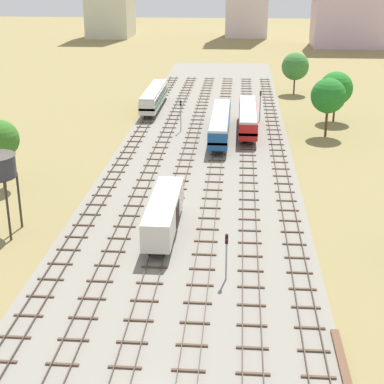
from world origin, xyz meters
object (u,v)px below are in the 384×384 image
at_px(signal_post_nearest, 181,112).
at_px(signal_post_mid, 260,102).
at_px(diesel_railcar_centre_right_mid, 248,117).
at_px(signal_post_near, 226,250).
at_px(freight_boxcar_centre_left_nearest, 164,212).
at_px(diesel_railcar_far_left_midfar, 154,96).
at_px(passenger_coach_centre_near, 220,122).

height_order(signal_post_nearest, signal_post_mid, signal_post_mid).
height_order(diesel_railcar_centre_right_mid, signal_post_near, signal_post_near).
height_order(freight_boxcar_centre_left_nearest, signal_post_mid, signal_post_mid).
xyz_separation_m(diesel_railcar_far_left_midfar, signal_post_near, (15.59, -66.71, 0.34)).
relative_size(passenger_coach_centre_near, diesel_railcar_centre_right_mid, 1.07).
distance_m(freight_boxcar_centre_left_nearest, diesel_railcar_far_left_midfar, 57.94).
bearing_deg(signal_post_mid, signal_post_near, -94.32).
distance_m(diesel_railcar_centre_right_mid, signal_post_nearest, 11.20).
bearing_deg(passenger_coach_centre_near, diesel_railcar_centre_right_mid, 44.82).
height_order(passenger_coach_centre_near, signal_post_near, signal_post_near).
relative_size(freight_boxcar_centre_left_nearest, diesel_railcar_far_left_midfar, 0.68).
relative_size(diesel_railcar_centre_right_mid, signal_post_nearest, 3.83).
bearing_deg(diesel_railcar_far_left_midfar, signal_post_nearest, -67.48).
bearing_deg(signal_post_mid, passenger_coach_centre_near, -119.10).
bearing_deg(diesel_railcar_far_left_midfar, passenger_coach_centre_near, -55.89).
xyz_separation_m(diesel_railcar_centre_right_mid, signal_post_near, (-2.23, -51.40, 0.34)).
bearing_deg(signal_post_nearest, diesel_railcar_centre_right_mid, 4.18).
height_order(diesel_railcar_far_left_midfar, signal_post_near, signal_post_near).
bearing_deg(diesel_railcar_centre_right_mid, diesel_railcar_far_left_midfar, 139.34).
bearing_deg(diesel_railcar_far_left_midfar, diesel_railcar_centre_right_mid, -40.66).
distance_m(diesel_railcar_far_left_midfar, signal_post_near, 68.51).
relative_size(passenger_coach_centre_near, signal_post_nearest, 4.12).
bearing_deg(passenger_coach_centre_near, signal_post_nearest, 151.59).
bearing_deg(signal_post_mid, signal_post_nearest, -147.88).
bearing_deg(freight_boxcar_centre_left_nearest, passenger_coach_centre_near, 83.24).
relative_size(diesel_railcar_far_left_midfar, signal_post_nearest, 3.83).
xyz_separation_m(signal_post_nearest, signal_post_mid, (13.37, 8.39, 0.09)).
bearing_deg(freight_boxcar_centre_left_nearest, signal_post_near, -54.77).
xyz_separation_m(freight_boxcar_centre_left_nearest, diesel_railcar_centre_right_mid, (8.90, 41.94, 0.15)).
height_order(diesel_railcar_far_left_midfar, signal_post_mid, signal_post_mid).
bearing_deg(passenger_coach_centre_near, signal_post_mid, 60.90).
relative_size(freight_boxcar_centre_left_nearest, passenger_coach_centre_near, 0.64).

